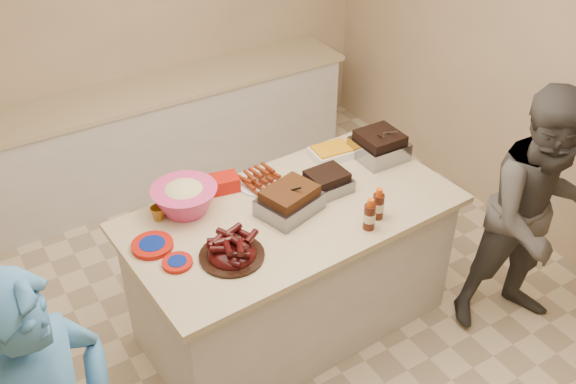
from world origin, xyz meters
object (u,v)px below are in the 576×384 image
bbq_bottle_b (377,217)px  mustard_bottle (275,208)px  bbq_bottle_a (368,228)px  roasting_pan (378,157)px  plastic_cup (159,219)px  rib_platter (232,257)px  coleslaw_bowl (186,210)px  guest_gray (511,314)px  island (292,321)px

bbq_bottle_b → mustard_bottle: size_ratio=1.68×
bbq_bottle_a → mustard_bottle: 0.57m
roasting_pan → plastic_cup: (-1.51, 0.13, 0.00)m
rib_platter → roasting_pan: rib_platter is taller
coleslaw_bowl → bbq_bottle_a: (0.81, -0.70, 0.00)m
mustard_bottle → coleslaw_bowl: bearing=150.8°
roasting_pan → guest_gray: roasting_pan is taller
roasting_pan → rib_platter: bearing=-162.6°
bbq_bottle_a → bbq_bottle_b: size_ratio=0.99×
bbq_bottle_b → guest_gray: size_ratio=0.12×
island → bbq_bottle_a: 1.05m
bbq_bottle_b → island: bearing=140.0°
roasting_pan → plastic_cup: 1.51m
bbq_bottle_a → guest_gray: bearing=-19.3°
rib_platter → roasting_pan: size_ratio=1.15×
coleslaw_bowl → guest_gray: size_ratio=0.23×
bbq_bottle_b → plastic_cup: bbq_bottle_b is taller
guest_gray → bbq_bottle_b: bearing=175.3°
bbq_bottle_a → guest_gray: (1.03, -0.36, -0.94)m
bbq_bottle_b → mustard_bottle: bbq_bottle_b is taller
coleslaw_bowl → mustard_bottle: size_ratio=3.26×
plastic_cup → island: bearing=-25.4°
plastic_cup → guest_gray: size_ratio=0.05×
rib_platter → bbq_bottle_b: bearing=-8.6°
island → bbq_bottle_b: 1.06m
guest_gray → roasting_pan: bearing=137.9°
roasting_pan → coleslaw_bowl: (-1.34, 0.13, 0.00)m
bbq_bottle_b → guest_gray: (0.93, -0.42, -0.94)m
bbq_bottle_a → plastic_cup: size_ratio=2.24×
coleslaw_bowl → plastic_cup: coleslaw_bowl is taller
guest_gray → bbq_bottle_a: bearing=-179.8°
mustard_bottle → plastic_cup: mustard_bottle is taller
guest_gray → island: bearing=170.1°
rib_platter → bbq_bottle_a: bbq_bottle_a is taller
roasting_pan → coleslaw_bowl: 1.35m
roasting_pan → bbq_bottle_a: (-0.53, -0.57, 0.00)m
roasting_pan → coleslaw_bowl: coleslaw_bowl is taller
bbq_bottle_b → roasting_pan: bearing=51.1°
island → bbq_bottle_a: bearing=-56.5°
guest_gray → coleslaw_bowl: bearing=169.5°
coleslaw_bowl → mustard_bottle: 0.52m
bbq_bottle_a → bbq_bottle_b: 0.12m
roasting_pan → guest_gray: (0.51, -0.94, -0.94)m
rib_platter → mustard_bottle: bearing=31.6°
coleslaw_bowl → mustard_bottle: (0.46, -0.26, 0.00)m
island → roasting_pan: 1.25m
roasting_pan → bbq_bottle_b: bearing=-128.1°
mustard_bottle → rib_platter: bearing=-148.4°
rib_platter → guest_gray: size_ratio=0.21×
rib_platter → bbq_bottle_b: size_ratio=1.76×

